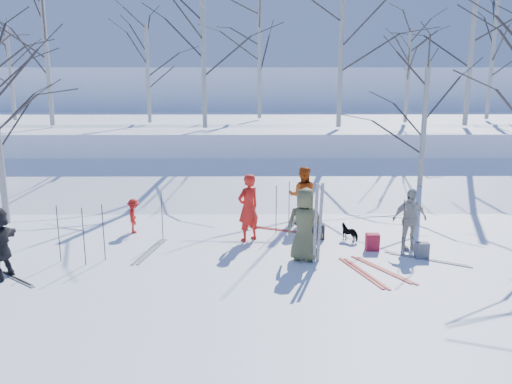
{
  "coord_description": "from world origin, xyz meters",
  "views": [
    {
      "loc": [
        -0.1,
        -11.04,
        4.08
      ],
      "look_at": [
        0.0,
        1.5,
        1.3
      ],
      "focal_mm": 35.0,
      "sensor_mm": 36.0,
      "label": 1
    }
  ],
  "objects_px": {
    "backpack_grey": "(422,250)",
    "skier_redor_behind": "(303,196)",
    "backpack_dark": "(318,232)",
    "skier_red_seated": "(134,216)",
    "backpack_red": "(372,242)",
    "dog": "(350,232)",
    "skier_olive_center": "(305,225)",
    "skier_red_north": "(248,208)",
    "skier_cream_east": "(410,219)"
  },
  "relations": [
    {
      "from": "skier_olive_center",
      "to": "dog",
      "type": "distance_m",
      "value": 2.07
    },
    {
      "from": "dog",
      "to": "backpack_dark",
      "type": "bearing_deg",
      "value": -62.27
    },
    {
      "from": "skier_red_north",
      "to": "skier_olive_center",
      "type": "bearing_deg",
      "value": 93.3
    },
    {
      "from": "skier_cream_east",
      "to": "skier_red_north",
      "type": "bearing_deg",
      "value": 157.76
    },
    {
      "from": "skier_olive_center",
      "to": "skier_red_seated",
      "type": "relative_size",
      "value": 1.8
    },
    {
      "from": "dog",
      "to": "backpack_grey",
      "type": "xyz_separation_m",
      "value": [
        1.45,
        -1.33,
        -0.04
      ]
    },
    {
      "from": "skier_red_seated",
      "to": "skier_cream_east",
      "type": "relative_size",
      "value": 0.62
    },
    {
      "from": "skier_cream_east",
      "to": "skier_redor_behind",
      "type": "bearing_deg",
      "value": 125.4
    },
    {
      "from": "skier_red_north",
      "to": "backpack_grey",
      "type": "xyz_separation_m",
      "value": [
        4.11,
        -1.39,
        -0.69
      ]
    },
    {
      "from": "skier_redor_behind",
      "to": "backpack_grey",
      "type": "relative_size",
      "value": 4.49
    },
    {
      "from": "backpack_dark",
      "to": "skier_red_north",
      "type": "bearing_deg",
      "value": -176.64
    },
    {
      "from": "skier_red_north",
      "to": "backpack_red",
      "type": "distance_m",
      "value": 3.25
    },
    {
      "from": "skier_olive_center",
      "to": "backpack_dark",
      "type": "relative_size",
      "value": 4.32
    },
    {
      "from": "backpack_grey",
      "to": "backpack_dark",
      "type": "height_order",
      "value": "backpack_dark"
    },
    {
      "from": "skier_cream_east",
      "to": "backpack_dark",
      "type": "distance_m",
      "value": 2.37
    },
    {
      "from": "dog",
      "to": "backpack_grey",
      "type": "relative_size",
      "value": 1.42
    },
    {
      "from": "dog",
      "to": "backpack_dark",
      "type": "distance_m",
      "value": 0.84
    },
    {
      "from": "skier_red_seated",
      "to": "backpack_grey",
      "type": "xyz_separation_m",
      "value": [
        7.26,
        -2.1,
        -0.29
      ]
    },
    {
      "from": "skier_red_seated",
      "to": "backpack_red",
      "type": "relative_size",
      "value": 2.28
    },
    {
      "from": "skier_olive_center",
      "to": "skier_red_north",
      "type": "bearing_deg",
      "value": -32.66
    },
    {
      "from": "skier_red_north",
      "to": "backpack_dark",
      "type": "xyz_separation_m",
      "value": [
        1.83,
        0.11,
        -0.68
      ]
    },
    {
      "from": "skier_cream_east",
      "to": "backpack_grey",
      "type": "xyz_separation_m",
      "value": [
        0.13,
        -0.66,
        -0.58
      ]
    },
    {
      "from": "skier_olive_center",
      "to": "skier_red_seated",
      "type": "distance_m",
      "value": 4.99
    },
    {
      "from": "skier_redor_behind",
      "to": "backpack_red",
      "type": "bearing_deg",
      "value": 132.65
    },
    {
      "from": "skier_red_north",
      "to": "backpack_red",
      "type": "relative_size",
      "value": 4.21
    },
    {
      "from": "skier_redor_behind",
      "to": "skier_cream_east",
      "type": "bearing_deg",
      "value": 146.93
    },
    {
      "from": "backpack_dark",
      "to": "skier_redor_behind",
      "type": "bearing_deg",
      "value": 100.88
    },
    {
      "from": "skier_red_north",
      "to": "skier_redor_behind",
      "type": "relative_size",
      "value": 1.04
    },
    {
      "from": "skier_olive_center",
      "to": "skier_redor_behind",
      "type": "bearing_deg",
      "value": -78.57
    },
    {
      "from": "skier_cream_east",
      "to": "backpack_red",
      "type": "xyz_separation_m",
      "value": [
        -0.91,
        -0.09,
        -0.56
      ]
    },
    {
      "from": "skier_red_seated",
      "to": "backpack_red",
      "type": "xyz_separation_m",
      "value": [
        6.22,
        -1.52,
        -0.27
      ]
    },
    {
      "from": "backpack_red",
      "to": "backpack_grey",
      "type": "height_order",
      "value": "backpack_red"
    },
    {
      "from": "skier_red_north",
      "to": "dog",
      "type": "xyz_separation_m",
      "value": [
        2.65,
        -0.07,
        -0.66
      ]
    },
    {
      "from": "backpack_grey",
      "to": "skier_redor_behind",
      "type": "bearing_deg",
      "value": 131.25
    },
    {
      "from": "skier_red_seated",
      "to": "dog",
      "type": "distance_m",
      "value": 5.86
    },
    {
      "from": "skier_redor_behind",
      "to": "backpack_dark",
      "type": "distance_m",
      "value": 1.56
    },
    {
      "from": "dog",
      "to": "backpack_dark",
      "type": "relative_size",
      "value": 1.35
    },
    {
      "from": "skier_redor_behind",
      "to": "dog",
      "type": "distance_m",
      "value": 2.01
    },
    {
      "from": "skier_red_north",
      "to": "skier_redor_behind",
      "type": "distance_m",
      "value": 2.17
    },
    {
      "from": "skier_cream_east",
      "to": "backpack_dark",
      "type": "relative_size",
      "value": 3.85
    },
    {
      "from": "skier_redor_behind",
      "to": "dog",
      "type": "height_order",
      "value": "skier_redor_behind"
    },
    {
      "from": "skier_red_north",
      "to": "skier_redor_behind",
      "type": "height_order",
      "value": "skier_red_north"
    },
    {
      "from": "skier_redor_behind",
      "to": "backpack_dark",
      "type": "relative_size",
      "value": 4.26
    },
    {
      "from": "skier_olive_center",
      "to": "backpack_grey",
      "type": "xyz_separation_m",
      "value": [
        2.79,
        0.11,
        -0.67
      ]
    },
    {
      "from": "dog",
      "to": "backpack_red",
      "type": "xyz_separation_m",
      "value": [
        0.41,
        -0.75,
        -0.02
      ]
    },
    {
      "from": "skier_olive_center",
      "to": "backpack_dark",
      "type": "xyz_separation_m",
      "value": [
        0.52,
        1.61,
        -0.66
      ]
    },
    {
      "from": "skier_cream_east",
      "to": "backpack_dark",
      "type": "height_order",
      "value": "skier_cream_east"
    },
    {
      "from": "backpack_dark",
      "to": "backpack_grey",
      "type": "bearing_deg",
      "value": -33.47
    },
    {
      "from": "skier_red_seated",
      "to": "backpack_dark",
      "type": "relative_size",
      "value": 2.39
    },
    {
      "from": "skier_cream_east",
      "to": "dog",
      "type": "xyz_separation_m",
      "value": [
        -1.32,
        0.67,
        -0.54
      ]
    }
  ]
}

